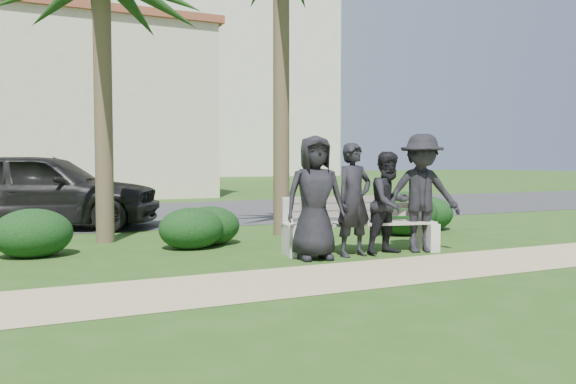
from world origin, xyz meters
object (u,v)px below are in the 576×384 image
Objects in this scene: man_c at (389,203)px; car_a at (43,190)px; man_b at (354,200)px; man_a at (315,197)px; park_bench at (360,228)px; man_d at (422,193)px.

car_a is (-4.86, 5.92, 0.04)m from man_c.
man_a is at bearing 170.85° from man_b.
park_bench is at bearing 36.05° from man_b.
man_d is (1.20, -0.10, 0.08)m from man_b.
man_d is (0.59, -0.04, 0.14)m from man_c.
car_a is (-3.58, 5.86, -0.08)m from man_a.
car_a reaches higher than park_bench.
car_a is at bearing 117.28° from man_b.
man_c is at bearing -13.86° from man_b.
man_d reaches higher than man_a.
man_d is at bearing -13.37° from man_b.
man_c is (0.61, -0.06, -0.06)m from man_b.
park_bench is 1.14m from man_d.
man_d reaches higher than car_a.
man_b is (0.67, -0.01, -0.05)m from man_a.
man_a is at bearing -153.35° from park_bench.
park_bench is 1.11m from man_a.
man_a is at bearing -164.35° from man_d.
man_a is 1.87m from man_d.
car_a reaches higher than man_c.
park_bench is at bearing 24.58° from man_a.
man_c is at bearing -120.67° from car_a.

